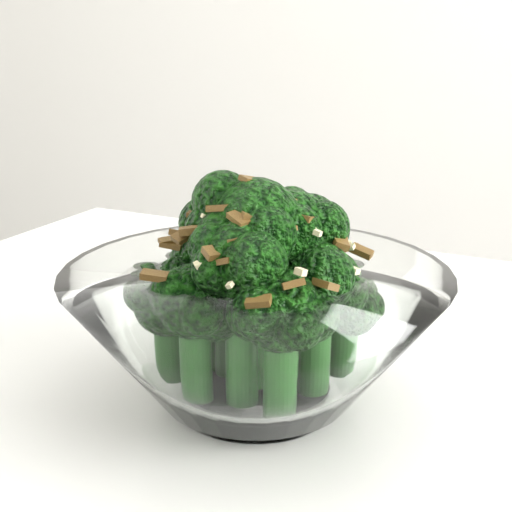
% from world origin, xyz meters
% --- Properties ---
extents(broccoli_dish, '(0.25, 0.25, 0.16)m').
position_xyz_m(broccoli_dish, '(-0.13, 0.01, 0.81)').
color(broccoli_dish, white).
rests_on(broccoli_dish, table).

